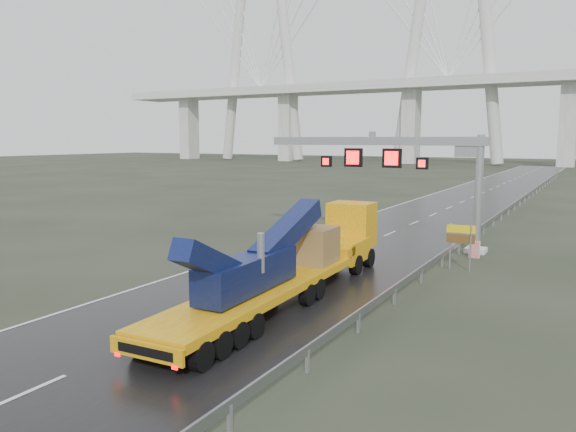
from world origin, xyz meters
The scene contains 7 objects.
ground centered at (0.00, 0.00, 0.00)m, with size 400.00×400.00×0.00m, color #252C1E.
road centered at (0.00, 40.00, 0.01)m, with size 11.00×200.00×0.02m, color black.
guardrail centered at (6.10, 30.00, 0.70)m, with size 0.20×140.00×1.40m, color gray, non-canonical shape.
sign_gantry centered at (2.10, 17.99, 5.61)m, with size 14.90×1.20×7.42m.
heavy_haul_truck centered at (1.73, 4.83, 1.63)m, with size 3.30×17.96×4.20m.
exit_sign_pair centered at (7.10, 12.62, 1.75)m, with size 1.46×0.21×2.50m.
striped_barrier centered at (7.12, 16.39, 0.50)m, with size 0.59×0.32×0.99m, color red.
Camera 1 is at (13.43, -17.22, 6.94)m, focal length 35.00 mm.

